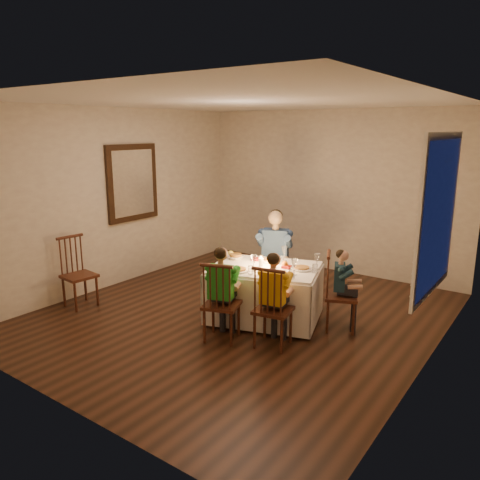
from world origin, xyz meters
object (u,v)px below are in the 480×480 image
Objects in this scene: chair_near_right at (273,345)px; child_green at (222,339)px; dining_table at (265,282)px; chair_adult at (274,299)px; adult at (274,299)px; child_teal at (339,329)px; chair_extra at (82,306)px; serving_bowl at (236,257)px; chair_near_left at (222,339)px; child_yellow at (273,345)px; chair_end at (339,329)px.

child_green reaches higher than chair_near_right.
chair_adult is at bearing 94.05° from dining_table.
child_teal is (1.14, -0.39, 0.00)m from adult.
child_green reaches higher than chair_extra.
chair_near_left is at bearing -63.62° from serving_bowl.
adult is (0.00, 0.00, 0.00)m from chair_adult.
adult is at bearing 47.38° from child_teal.
chair_extra is 0.90× the size of child_yellow.
chair_extra is at bearing -147.50° from serving_bowl.
chair_end is 1.20m from adult.
child_green is (-0.96, -1.03, 0.00)m from chair_end.
chair_adult is 2.59m from chair_extra.
child_teal is (0.00, 0.00, 0.00)m from chair_end.
serving_bowl is (1.73, 1.10, 0.70)m from chair_extra.
serving_bowl reaches higher than adult.
serving_bowl is at bearing -82.88° from child_green.
chair_near_left is 1.40m from chair_end.
chair_near_right is 2.73m from chair_extra.
child_green is at bearing -63.62° from serving_bowl.
serving_bowl is at bearing -51.13° from chair_extra.
adult is at bearing 0.00° from chair_adult.
child_yellow is (0.00, 0.00, 0.00)m from chair_near_right.
child_teal is 1.55m from serving_bowl.
chair_extra is at bearing 89.01° from child_teal.
chair_extra is 2.73m from child_yellow.
dining_table is at bearing -7.55° from serving_bowl.
adult is at bearing 69.09° from serving_bowl.
chair_end is at bearing -40.41° from chair_adult.
chair_near_left is at bearing -113.75° from dining_table.
chair_adult is 1.00× the size of chair_end.
chair_adult is 1.41m from chair_near_right.
chair_adult is at bearing 47.38° from chair_end.
dining_table is 0.90m from chair_near_left.
serving_bowl reaches higher than chair_near_right.
child_yellow is at bearing -80.93° from adult.
dining_table reaches higher than child_teal.
child_teal is (0.96, 1.03, 0.00)m from chair_near_left.
child_yellow is at bearing -33.27° from serving_bowl.
chair_end is 0.88× the size of child_yellow.
dining_table is 1.59× the size of child_teal.
chair_near_right is at bearing -179.31° from child_green.
child_teal is (1.14, -0.39, 0.00)m from chair_adult.
dining_table reaches higher than adult.
chair_end is (0.96, 1.03, 0.00)m from chair_near_left.
child_yellow reaches higher than chair_extra.
child_teal is at bearing -126.97° from chair_near_right.
child_green is (-0.08, -0.76, -0.48)m from dining_table.
chair_extra is at bearing -172.56° from dining_table.
dining_table is at bearing -90.00° from chair_adult.
child_green is at bearing -76.05° from chair_extra.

